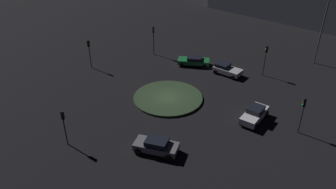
{
  "coord_description": "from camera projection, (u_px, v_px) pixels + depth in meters",
  "views": [
    {
      "loc": [
        -0.48,
        -34.36,
        20.76
      ],
      "look_at": [
        0.0,
        0.0,
        0.57
      ],
      "focal_mm": 35.17,
      "sensor_mm": 36.0,
      "label": 1
    }
  ],
  "objects": [
    {
      "name": "traffic_light_northeast",
      "position": [
        266.0,
        55.0,
        44.0
      ],
      "size": [
        0.39,
        0.36,
        4.32
      ],
      "rotation": [
        0.0,
        0.0,
        -2.71
      ],
      "color": "#2D2D2D",
      "rests_on": "ground_plane"
    },
    {
      "name": "roundabout_island",
      "position": [
        168.0,
        98.0,
        40.08
      ],
      "size": [
        8.42,
        8.42,
        0.25
      ],
      "primitive_type": "cylinder",
      "color": "#2D4228",
      "rests_on": "ground_plane"
    },
    {
      "name": "car_silver",
      "position": [
        227.0,
        69.0,
        45.47
      ],
      "size": [
        4.14,
        3.89,
        1.44
      ],
      "rotation": [
        0.0,
        0.0,
        -0.69
      ],
      "color": "silver",
      "rests_on": "ground_plane"
    },
    {
      "name": "traffic_light_southwest",
      "position": [
        64.0,
        121.0,
        31.2
      ],
      "size": [
        0.39,
        0.38,
        3.89
      ],
      "rotation": [
        0.0,
        0.0,
        0.71
      ],
      "color": "#2D2D2D",
      "rests_on": "ground_plane"
    },
    {
      "name": "traffic_light_northwest",
      "position": [
        89.0,
        49.0,
        46.09
      ],
      "size": [
        0.39,
        0.38,
        4.18
      ],
      "rotation": [
        0.0,
        0.0,
        -0.68
      ],
      "color": "#2D2D2D",
      "rests_on": "ground_plane"
    },
    {
      "name": "traffic_light_southeast",
      "position": [
        303.0,
        109.0,
        32.83
      ],
      "size": [
        0.4,
        0.37,
        4.06
      ],
      "rotation": [
        0.0,
        0.0,
        2.66
      ],
      "color": "#2D2D2D",
      "rests_on": "ground_plane"
    },
    {
      "name": "car_green",
      "position": [
        194.0,
        61.0,
        48.03
      ],
      "size": [
        4.76,
        2.63,
        1.32
      ],
      "rotation": [
        0.0,
        0.0,
        -0.16
      ],
      "color": "#1E7238",
      "rests_on": "ground_plane"
    },
    {
      "name": "car_white",
      "position": [
        255.0,
        114.0,
        35.78
      ],
      "size": [
        3.92,
        4.43,
        1.6
      ],
      "rotation": [
        0.0,
        0.0,
        4.07
      ],
      "color": "white",
      "rests_on": "ground_plane"
    },
    {
      "name": "car_grey",
      "position": [
        156.0,
        145.0,
        31.2
      ],
      "size": [
        4.56,
        3.09,
        1.5
      ],
      "rotation": [
        0.0,
        0.0,
        2.83
      ],
      "color": "slate",
      "rests_on": "ground_plane"
    },
    {
      "name": "streetlamp_northeast",
      "position": [
        323.0,
        24.0,
        45.98
      ],
      "size": [
        0.47,
        0.47,
        9.87
      ],
      "color": "#4C4C51",
      "rests_on": "ground_plane"
    },
    {
      "name": "traffic_light_north",
      "position": [
        153.0,
        35.0,
        50.12
      ],
      "size": [
        0.33,
        0.37,
        4.49
      ],
      "rotation": [
        0.0,
        0.0,
        -1.42
      ],
      "color": "#2D2D2D",
      "rests_on": "ground_plane"
    },
    {
      "name": "ground_plane",
      "position": [
        168.0,
        99.0,
        40.15
      ],
      "size": [
        114.31,
        114.31,
        0.0
      ],
      "primitive_type": "plane",
      "color": "black"
    }
  ]
}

